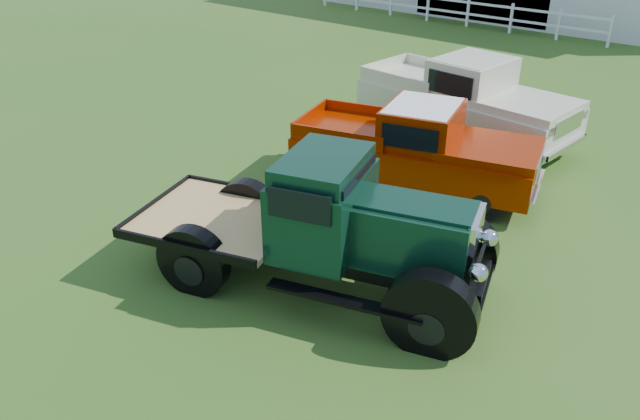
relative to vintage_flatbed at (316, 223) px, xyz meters
The scene contains 5 objects.
ground 1.44m from the vintage_flatbed, 123.71° to the right, with size 120.00×120.00×0.00m, color #476022.
fence_rail 21.05m from the vintage_flatbed, 113.83° to the left, with size 14.20×0.16×1.20m, color white, non-canonical shape.
vintage_flatbed is the anchor object (origin of this frame).
red_pickup 4.05m from the vintage_flatbed, 99.98° to the left, with size 5.04×1.94×1.84m, color #8C1D00, non-canonical shape.
white_pickup 7.26m from the vintage_flatbed, 99.96° to the left, with size 5.43×2.11×2.00m, color beige, non-canonical shape.
Camera 1 is at (5.82, -5.60, 5.76)m, focal length 35.00 mm.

